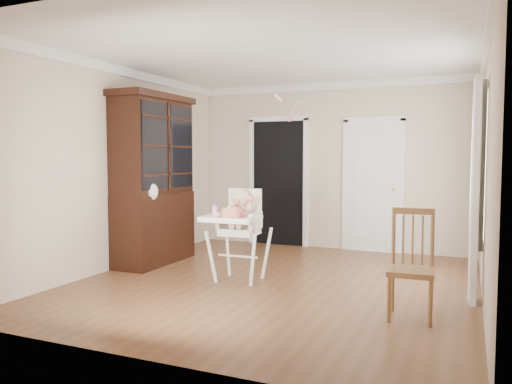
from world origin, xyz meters
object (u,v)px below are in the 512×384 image
at_px(cake, 231,213).
at_px(china_cabinet, 153,179).
at_px(dining_chair, 411,268).
at_px(high_chair, 239,223).
at_px(sippy_cup, 215,210).

xyz_separation_m(cake, china_cabinet, (-1.56, 0.71, 0.33)).
distance_m(cake, dining_chair, 2.12).
bearing_deg(high_chair, dining_chair, -19.90).
bearing_deg(china_cabinet, dining_chair, -16.97).
distance_m(high_chair, sippy_cup, 0.33).
bearing_deg(sippy_cup, cake, -22.45).
bearing_deg(high_chair, sippy_cup, -153.21).
relative_size(cake, dining_chair, 0.27).
height_order(sippy_cup, dining_chair, dining_chair).
distance_m(high_chair, cake, 0.30).
height_order(high_chair, china_cabinet, china_cabinet).
bearing_deg(high_chair, china_cabinet, 160.87).
relative_size(cake, sippy_cup, 1.63).
height_order(high_chair, sippy_cup, high_chair).
distance_m(sippy_cup, dining_chair, 2.40).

